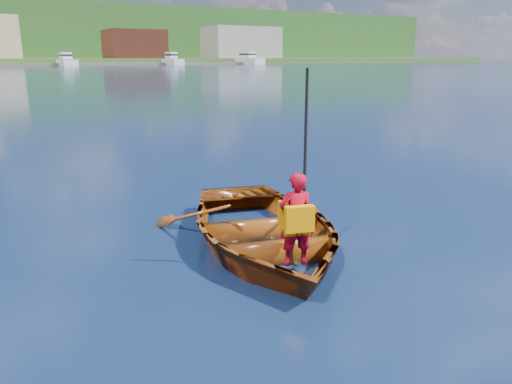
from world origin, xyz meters
The scene contains 5 objects.
ground centered at (0.00, 0.00, 0.00)m, with size 600.00×600.00×0.00m.
rowboat centered at (-0.92, 0.30, 0.25)m, with size 3.60×4.38×0.79m.
child_paddler centered at (-0.99, -0.61, 0.67)m, with size 0.46×0.41×2.25m.
marina_yachts centered at (14.52, 143.32, 1.42)m, with size 146.94×13.91×4.38m.
hillside_trees centered at (16.12, 237.56, 17.91)m, with size 291.12×79.26×25.43m.
Camera 1 is at (-4.07, -5.15, 2.47)m, focal length 35.00 mm.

